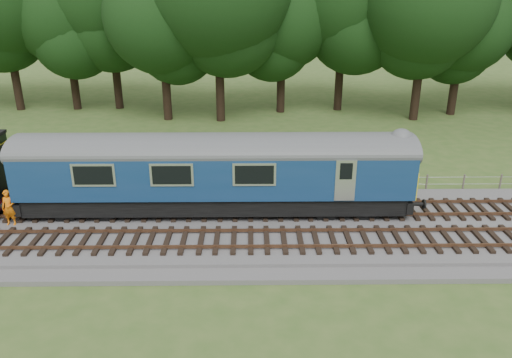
{
  "coord_description": "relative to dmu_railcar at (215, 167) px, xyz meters",
  "views": [
    {
      "loc": [
        -3.47,
        -20.31,
        10.49
      ],
      "look_at": [
        -3.23,
        1.4,
        2.0
      ],
      "focal_mm": 35.0,
      "sensor_mm": 36.0,
      "label": 1
    }
  ],
  "objects": [
    {
      "name": "ground",
      "position": [
        5.11,
        -1.4,
        -2.61
      ],
      "size": [
        120.0,
        120.0,
        0.0
      ],
      "primitive_type": "plane",
      "color": "#395C22",
      "rests_on": "ground"
    },
    {
      "name": "ballast",
      "position": [
        5.11,
        -1.4,
        -2.43
      ],
      "size": [
        70.0,
        7.0,
        0.35
      ],
      "primitive_type": "cube",
      "color": "#4C4C4F",
      "rests_on": "ground"
    },
    {
      "name": "track_north",
      "position": [
        5.11,
        -0.0,
        -2.19
      ],
      "size": [
        67.2,
        2.4,
        0.21
      ],
      "color": "black",
      "rests_on": "ballast"
    },
    {
      "name": "track_south",
      "position": [
        5.11,
        -3.0,
        -2.19
      ],
      "size": [
        67.2,
        2.4,
        0.21
      ],
      "color": "black",
      "rests_on": "ballast"
    },
    {
      "name": "fence",
      "position": [
        5.11,
        3.1,
        -2.61
      ],
      "size": [
        64.0,
        0.12,
        1.0
      ],
      "primitive_type": null,
      "color": "#6B6054",
      "rests_on": "ground"
    },
    {
      "name": "tree_line",
      "position": [
        5.11,
        20.6,
        -2.61
      ],
      "size": [
        70.0,
        8.0,
        18.0
      ],
      "primitive_type": null,
      "color": "black",
      "rests_on": "ground"
    },
    {
      "name": "dmu_railcar",
      "position": [
        0.0,
        0.0,
        0.0
      ],
      "size": [
        18.05,
        2.86,
        3.88
      ],
      "color": "black",
      "rests_on": "ground"
    },
    {
      "name": "worker",
      "position": [
        -9.2,
        -1.31,
        -1.42
      ],
      "size": [
        0.61,
        0.4,
        1.67
      ],
      "primitive_type": "imported",
      "rotation": [
        0.0,
        0.0,
        -0.01
      ],
      "color": "orange",
      "rests_on": "ballast"
    }
  ]
}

